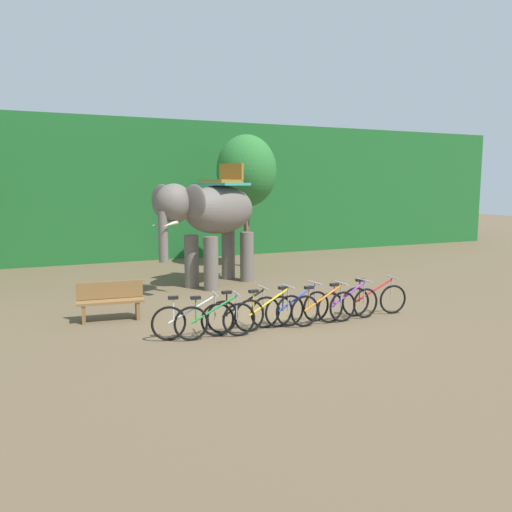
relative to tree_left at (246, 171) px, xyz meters
The scene contains 13 objects.
ground_plane 8.42m from the tree_left, 109.79° to the right, with size 80.00×80.00×0.00m, color brown.
foliage_hedge 6.63m from the tree_left, 113.01° to the left, with size 36.00×6.00×5.79m, color #1E6028.
tree_left is the anchor object (origin of this frame).
elephant 4.27m from the tree_left, 128.25° to the right, with size 4.06×3.21×3.78m.
bike_white 10.09m from the tree_left, 119.87° to the right, with size 1.70×0.52×0.92m.
bike_green 10.05m from the tree_left, 117.21° to the right, with size 1.71×0.52×0.92m.
bike_black 9.51m from the tree_left, 113.70° to the right, with size 1.71×0.52×0.92m.
bike_yellow 9.41m from the tree_left, 110.09° to the right, with size 1.71×0.52×0.92m.
bike_blue 9.11m from the tree_left, 105.62° to the right, with size 1.71×0.52×0.92m.
bike_orange 9.21m from the tree_left, 101.77° to the right, with size 1.71×0.52×0.92m.
bike_purple 9.05m from the tree_left, 97.28° to the right, with size 1.71×0.52×0.92m.
bike_red 8.85m from the tree_left, 91.51° to the right, with size 1.70×0.52×0.92m.
wooden_bench 9.14m from the tree_left, 134.85° to the right, with size 1.53×0.57×0.89m.
Camera 1 is at (-5.25, -11.00, 3.11)m, focal length 36.41 mm.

